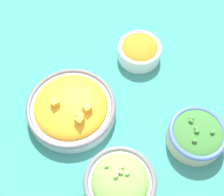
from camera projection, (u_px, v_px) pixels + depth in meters
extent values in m
plane|color=#337F75|center=(112.00, 103.00, 0.82)|extent=(3.00, 3.00, 0.00)
cylinder|color=#B2C1CC|center=(72.00, 109.00, 0.80)|extent=(0.23, 0.23, 0.03)
torus|color=slate|center=(71.00, 106.00, 0.78)|extent=(0.23, 0.23, 0.01)
ellipsoid|color=orange|center=(71.00, 106.00, 0.78)|extent=(0.19, 0.19, 0.06)
cube|color=#F4A828|center=(79.00, 120.00, 0.73)|extent=(0.02, 0.02, 0.02)
cube|color=#F4A828|center=(79.00, 116.00, 0.73)|extent=(0.02, 0.02, 0.02)
cube|color=#F4A828|center=(55.00, 103.00, 0.75)|extent=(0.02, 0.02, 0.02)
cube|color=#F4A828|center=(87.00, 108.00, 0.74)|extent=(0.02, 0.02, 0.02)
cylinder|color=beige|center=(196.00, 136.00, 0.76)|extent=(0.14, 0.14, 0.05)
torus|color=#4766B7|center=(198.00, 133.00, 0.74)|extent=(0.14, 0.14, 0.01)
ellipsoid|color=#387533|center=(198.00, 133.00, 0.74)|extent=(0.12, 0.12, 0.02)
ellipsoid|color=#47893D|center=(195.00, 141.00, 0.71)|extent=(0.01, 0.01, 0.01)
ellipsoid|color=#47893D|center=(213.00, 132.00, 0.72)|extent=(0.01, 0.01, 0.01)
ellipsoid|color=#47893D|center=(197.00, 131.00, 0.72)|extent=(0.01, 0.01, 0.01)
ellipsoid|color=#47893D|center=(196.00, 128.00, 0.72)|extent=(0.01, 0.01, 0.01)
ellipsoid|color=#47893D|center=(191.00, 121.00, 0.73)|extent=(0.01, 0.01, 0.01)
ellipsoid|color=#47893D|center=(192.00, 118.00, 0.74)|extent=(0.01, 0.01, 0.01)
cylinder|color=white|center=(139.00, 52.00, 0.88)|extent=(0.12, 0.12, 0.04)
torus|color=silver|center=(140.00, 48.00, 0.86)|extent=(0.12, 0.12, 0.01)
ellipsoid|color=orange|center=(140.00, 48.00, 0.86)|extent=(0.10, 0.10, 0.03)
cylinder|color=silver|center=(120.00, 184.00, 0.70)|extent=(0.16, 0.16, 0.05)
torus|color=slate|center=(120.00, 181.00, 0.68)|extent=(0.16, 0.16, 0.01)
ellipsoid|color=#7ABC4C|center=(120.00, 181.00, 0.68)|extent=(0.13, 0.13, 0.06)
ellipsoid|color=#99D166|center=(107.00, 166.00, 0.66)|extent=(0.01, 0.01, 0.01)
ellipsoid|color=#99D166|center=(121.00, 172.00, 0.65)|extent=(0.01, 0.01, 0.01)
ellipsoid|color=#99D166|center=(122.00, 167.00, 0.66)|extent=(0.01, 0.01, 0.01)
ellipsoid|color=#99D166|center=(118.00, 172.00, 0.65)|extent=(0.01, 0.01, 0.01)
ellipsoid|color=#99D166|center=(116.00, 176.00, 0.65)|extent=(0.01, 0.01, 0.01)
ellipsoid|color=#99D166|center=(127.00, 173.00, 0.65)|extent=(0.01, 0.01, 0.01)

